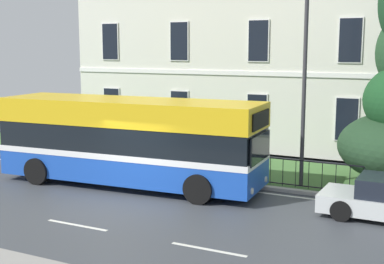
% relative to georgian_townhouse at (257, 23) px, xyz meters
% --- Properties ---
extents(ground_plane, '(60.00, 56.00, 0.18)m').
position_rel_georgian_townhouse_xyz_m(ground_plane, '(0.77, -13.91, -6.19)').
color(ground_plane, '#3D4147').
extents(georgian_townhouse, '(16.02, 10.83, 12.05)m').
position_rel_georgian_townhouse_xyz_m(georgian_townhouse, '(0.00, 0.00, 0.00)').
color(georgian_townhouse, silver).
rests_on(georgian_townhouse, ground_plane).
extents(iron_verge_railing, '(19.38, 0.04, 0.97)m').
position_rel_georgian_townhouse_xyz_m(iron_verge_railing, '(0.00, -10.36, -5.55)').
color(iron_verge_railing, black).
rests_on(iron_verge_railing, ground_plane).
extents(single_decker_bus, '(9.65, 3.18, 3.06)m').
position_rel_georgian_townhouse_xyz_m(single_decker_bus, '(-0.30, -12.21, -4.56)').
color(single_decker_bus, '#1B4AB6').
rests_on(single_decker_bus, ground_plane).
extents(street_lamp_post, '(0.36, 0.24, 7.15)m').
position_rel_georgian_townhouse_xyz_m(street_lamp_post, '(5.26, -9.95, -1.98)').
color(street_lamp_post, '#333338').
rests_on(street_lamp_post, ground_plane).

